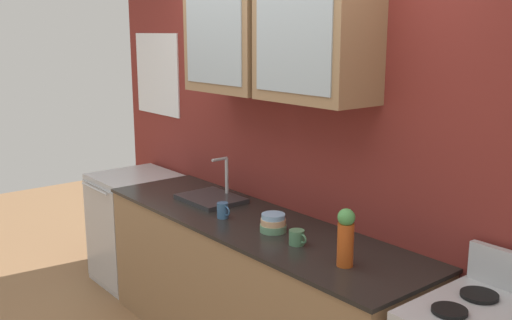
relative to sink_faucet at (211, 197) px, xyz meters
The scene contains 8 objects.
back_wall_unit 0.84m from the sink_faucet, 28.12° to the left, with size 4.28×0.46×2.73m.
counter 0.70m from the sink_faucet, ahead, with size 2.46×0.68×0.90m.
sink_faucet is the anchor object (origin of this frame).
bowl_stack 0.75m from the sink_faucet, ahead, with size 0.16×0.16×0.11m.
vase 1.36m from the sink_faucet, ahead, with size 0.09×0.09×0.29m.
cup_near_sink 0.39m from the sink_faucet, 24.43° to the right, with size 0.11×0.07×0.10m.
cup_near_bowls 0.99m from the sink_faucet, ahead, with size 0.12×0.08×0.08m.
dishwasher 1.11m from the sink_faucet, behind, with size 0.58×0.66×0.90m.
Camera 1 is at (2.65, -2.12, 2.04)m, focal length 40.94 mm.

